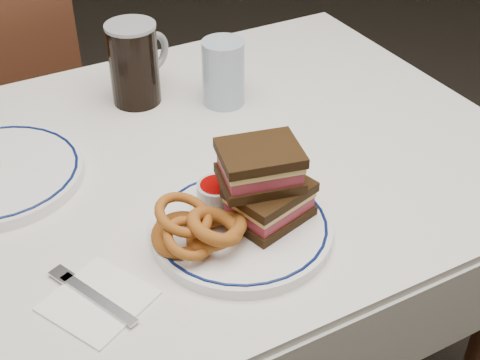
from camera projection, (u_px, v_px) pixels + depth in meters
name	position (u px, v px, depth m)	size (l,w,h in m)	color
dining_table	(168.00, 213.00, 1.22)	(1.27, 0.87, 0.75)	silver
main_plate	(242.00, 228.00, 1.01)	(0.28, 0.28, 0.02)	white
reuben_sandwich	(265.00, 184.00, 0.99)	(0.15, 0.13, 0.12)	black
onion_rings_main	(199.00, 229.00, 0.95)	(0.14, 0.12, 0.09)	brown
ketchup_ramekin	(216.00, 193.00, 1.04)	(0.06, 0.06, 0.04)	silver
beer_mug	(135.00, 62.00, 1.29)	(0.14, 0.10, 0.16)	black
water_glass	(223.00, 73.00, 1.30)	(0.08, 0.08, 0.13)	#9AAFC6
napkin_fork	(97.00, 300.00, 0.90)	(0.16, 0.17, 0.01)	white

